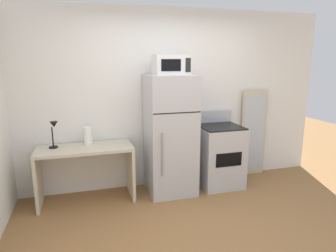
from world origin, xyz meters
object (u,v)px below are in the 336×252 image
Objects in this scene: desk at (86,163)px; leaning_mirror at (253,133)px; desk_lamp at (54,130)px; paper_towel_roll at (88,136)px; microwave at (171,65)px; oven_range at (219,155)px; refrigerator at (170,135)px.

desk is 0.89× the size of leaning_mirror.
desk_lamp is 1.47× the size of paper_towel_roll.
oven_range is at bearing 2.56° from microwave.
desk is 1.73m from microwave.
microwave is at bearing -89.68° from refrigerator.
leaning_mirror is at bearing 3.18° from desk_lamp.
desk is at bearing -113.78° from paper_towel_roll.
desk is 2.70× the size of microwave.
desk is at bearing 179.21° from oven_range.
desk is 0.74× the size of refrigerator.
paper_towel_roll is at bearing 170.89° from microwave.
oven_range is 0.80m from leaning_mirror.
leaning_mirror is (2.62, 0.11, -0.17)m from paper_towel_roll.
desk is 0.59m from desk_lamp.
leaning_mirror reaches higher than desk.
desk_lamp is 3.05m from leaning_mirror.
microwave is 1.89m from leaning_mirror.
refrigerator is 0.97m from microwave.
paper_towel_roll is at bearing 171.95° from refrigerator.
oven_range is at bearing 1.00° from refrigerator.
refrigerator is 1.20× the size of leaning_mirror.
refrigerator reaches higher than desk.
microwave is 0.42× the size of oven_range.
desk_lamp reaches higher than desk.
desk_lamp is 2.37m from oven_range.
leaning_mirror reaches higher than paper_towel_roll.
paper_towel_roll is at bearing 7.85° from desk_lamp.
paper_towel_roll is 2.62m from leaning_mirror.
refrigerator is (1.12, -0.16, -0.03)m from paper_towel_roll.
refrigerator reaches higher than oven_range.
microwave is (1.54, -0.12, 0.82)m from desk_lamp.
desk_lamp is at bearing -176.82° from leaning_mirror.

